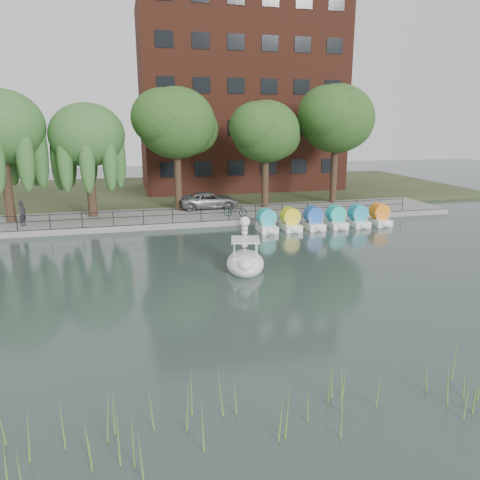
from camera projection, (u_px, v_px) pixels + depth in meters
name	position (u px, v px, depth m)	size (l,w,h in m)	color
ground_plane	(251.00, 291.00, 20.68)	(120.00, 120.00, 0.00)	#3D4F4B
promenade	(195.00, 216.00, 35.66)	(40.00, 6.00, 0.40)	gray
kerb	(202.00, 224.00, 32.89)	(40.00, 0.25, 0.40)	gray
land_strip	(175.00, 190.00, 48.81)	(60.00, 22.00, 0.36)	#47512D
railing	(201.00, 211.00, 32.84)	(32.00, 0.05, 1.00)	black
apartment_building	(240.00, 100.00, 48.14)	(20.00, 10.07, 18.00)	#4C1E16
willow_left	(0.00, 127.00, 31.39)	(5.88, 5.88, 9.01)	#473323
willow_mid	(87.00, 136.00, 33.31)	(5.32, 5.32, 8.15)	#473323
broadleaf_center	(176.00, 124.00, 35.59)	(6.00, 6.00, 9.25)	#473323
broadleaf_right	(266.00, 132.00, 36.94)	(5.40, 5.40, 8.32)	#473323
broadleaf_far	(337.00, 119.00, 39.16)	(6.30, 6.30, 9.71)	#473323
minivan	(209.00, 199.00, 37.58)	(5.47, 2.51, 1.52)	gray
bicycle	(235.00, 210.00, 34.53)	(1.72, 0.60, 1.00)	gray
pedestrian	(23.00, 211.00, 31.31)	(0.71, 0.48, 1.98)	black
swan_boat	(245.00, 259.00, 23.52)	(2.51, 3.34, 2.54)	white
pedal_boat_row	(325.00, 219.00, 32.63)	(9.65, 1.70, 1.40)	white
reed_bank	(423.00, 389.00, 12.08)	(24.00, 2.40, 1.20)	#669938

